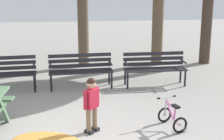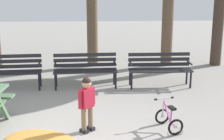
# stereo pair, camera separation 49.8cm
# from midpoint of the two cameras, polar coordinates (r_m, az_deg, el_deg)

# --- Properties ---
(park_bench_left) EXTENTS (1.63, 0.56, 0.85)m
(park_bench_left) POSITION_cam_midpoint_polar(r_m,az_deg,el_deg) (8.73, -15.44, 0.16)
(park_bench_left) COLOR #232328
(park_bench_left) RESTS_ON ground
(park_bench_right) EXTENTS (1.62, 0.54, 0.85)m
(park_bench_right) POSITION_cam_midpoint_polar(r_m,az_deg,el_deg) (8.59, -2.88, 0.44)
(park_bench_right) COLOR #232328
(park_bench_right) RESTS_ON ground
(park_bench_far_right) EXTENTS (1.60, 0.47, 0.85)m
(park_bench_far_right) POSITION_cam_midpoint_polar(r_m,az_deg,el_deg) (8.77, 9.67, 0.54)
(park_bench_far_right) COLOR #232328
(park_bench_far_right) RESTS_ON ground
(child_standing) EXTENTS (0.30, 0.29, 1.01)m
(child_standing) POSITION_cam_midpoint_polar(r_m,az_deg,el_deg) (5.99, -1.89, -5.17)
(child_standing) COLOR #7F664C
(child_standing) RESTS_ON ground
(kids_bicycle) EXTENTS (0.48, 0.62, 0.54)m
(kids_bicycle) POSITION_cam_midpoint_polar(r_m,az_deg,el_deg) (6.34, 11.83, -8.13)
(kids_bicycle) COLOR black
(kids_bicycle) RESTS_ON ground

